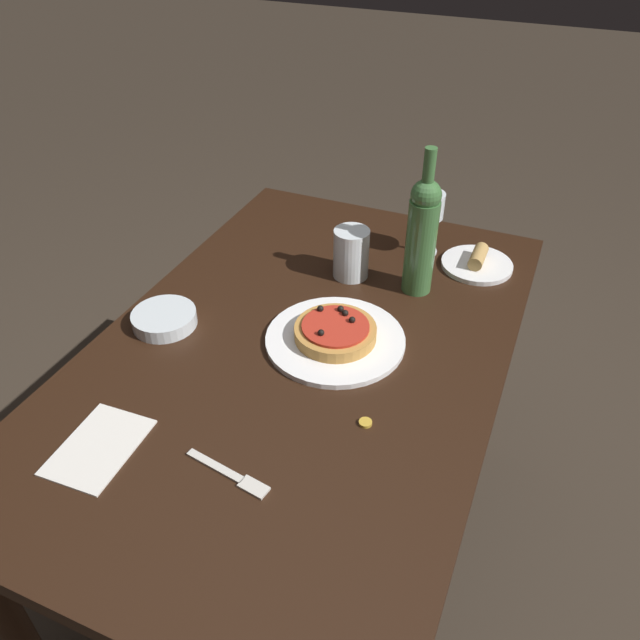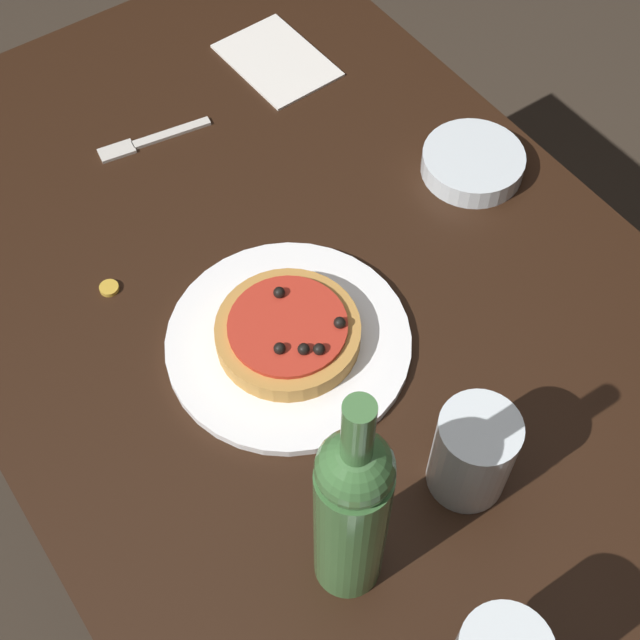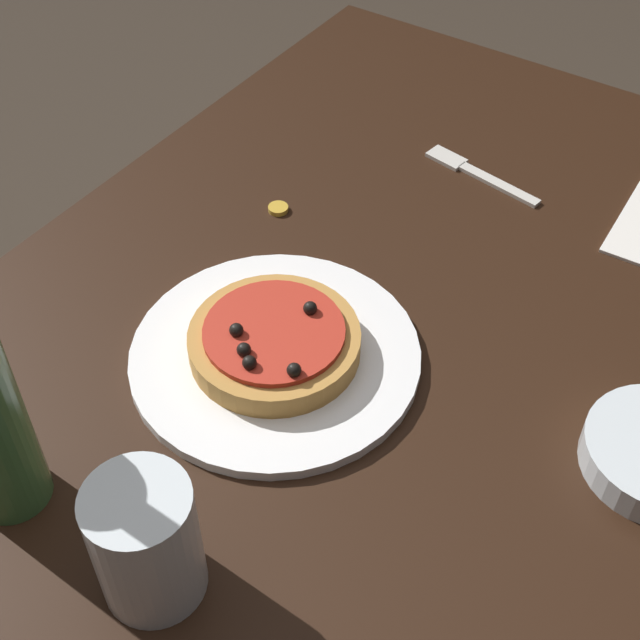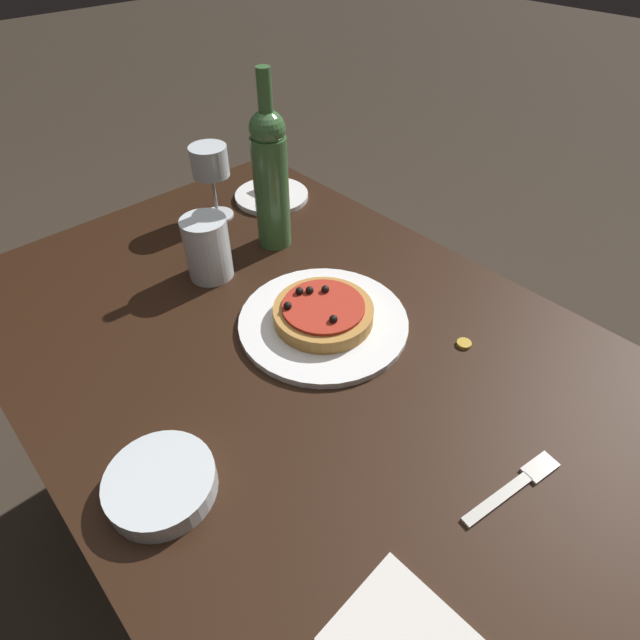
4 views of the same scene
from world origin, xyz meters
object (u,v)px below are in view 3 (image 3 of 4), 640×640
Objects in this scene: fork at (476,173)px; dining_table at (346,421)px; pizza at (274,341)px; bottle_cap at (278,209)px; water_cup at (147,543)px; dinner_plate at (275,355)px.

dining_table is at bearing 105.09° from fork.
pizza is 1.04× the size of fork.
dining_table is 0.15m from pizza.
bottle_cap is at bearing -128.09° from dining_table.
fork is at bearing 140.19° from bottle_cap.
bottle_cap is (-0.44, -0.20, -0.06)m from water_cup.
dinner_plate is 1.71× the size of pizza.
bottle_cap reaches higher than fork.
pizza reaches higher than dining_table.
pizza reaches higher than fork.
fork reaches higher than dining_table.
dining_table is 10.62× the size of water_cup.
water_cup reaches higher than bottle_cap.
dinner_plate is 0.39m from fork.
dinner_plate is at bearing 95.56° from fork.
water_cup is at bearing 0.12° from dining_table.
dinner_plate is at bearing -166.18° from water_cup.
pizza is at bearing -166.18° from water_cup.
dining_table is 7.83× the size of fork.
bottle_cap is at bearing -145.04° from pizza.
dining_table is at bearing 123.55° from pizza.
water_cup reaches higher than fork.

